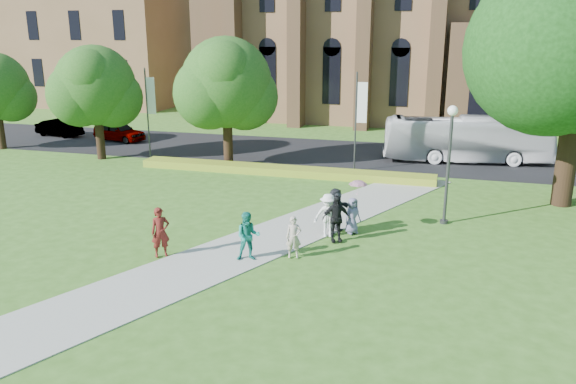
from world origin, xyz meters
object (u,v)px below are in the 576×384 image
(tour_coach, at_px, (466,139))
(pedestrian_0, at_px, (160,232))
(car_0, at_px, (119,131))
(streetlamp, at_px, (449,151))
(car_1, at_px, (59,128))

(tour_coach, relative_size, pedestrian_0, 5.62)
(tour_coach, relative_size, car_0, 2.46)
(tour_coach, distance_m, car_0, 26.00)
(pedestrian_0, bearing_deg, car_0, 87.22)
(tour_coach, xyz_separation_m, car_0, (-25.99, 0.28, -0.75))
(tour_coach, xyz_separation_m, pedestrian_0, (-11.30, -20.27, -0.52))
(streetlamp, bearing_deg, pedestrian_0, -145.54)
(tour_coach, height_order, pedestrian_0, tour_coach)
(car_0, bearing_deg, tour_coach, -78.11)
(car_1, bearing_deg, tour_coach, -82.50)
(car_1, distance_m, pedestrian_0, 29.45)
(car_0, height_order, pedestrian_0, pedestrian_0)
(streetlamp, distance_m, car_1, 33.95)
(car_0, bearing_deg, car_1, 97.65)
(car_1, xyz_separation_m, pedestrian_0, (20.60, -21.05, 0.30))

